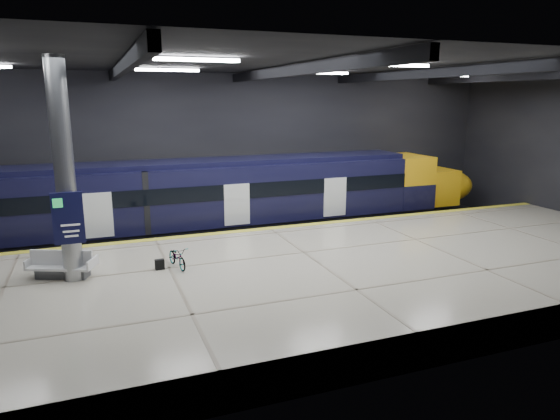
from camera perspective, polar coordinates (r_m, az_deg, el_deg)
ground at (r=20.04m, az=1.57°, el=-7.03°), size 30.00×30.00×0.00m
room_shell at (r=18.89m, az=1.67°, el=9.52°), size 30.10×16.10×8.05m
platform at (r=17.71m, az=4.68°, el=-7.89°), size 30.00×11.00×1.10m
safety_strip at (r=22.16m, az=-1.12°, el=-2.09°), size 30.00×0.40×0.01m
rails at (r=24.95m, az=-3.24°, el=-2.86°), size 30.00×1.52×0.16m
train at (r=23.91m, az=-8.66°, el=1.20°), size 29.40×2.84×3.79m
bench at (r=17.60m, az=-23.60°, el=-6.07°), size 2.25×1.61×0.92m
bicycle at (r=17.41m, az=-11.66°, el=-5.28°), size 0.77×1.48×0.74m
pannier_bag at (r=17.39m, az=-13.59°, el=-6.07°), size 0.31×0.20×0.35m
info_column at (r=16.59m, az=-23.38°, el=3.68°), size 0.90×0.78×6.90m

